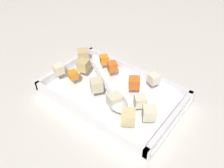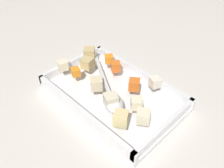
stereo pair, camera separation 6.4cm
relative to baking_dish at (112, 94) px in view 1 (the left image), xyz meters
The scene contains 16 objects.
ground_plane 0.02m from the baking_dish, 70.16° to the left, with size 4.00×4.00×0.00m, color beige.
baking_dish is the anchor object (origin of this frame).
carrot_chunk_center 0.09m from the baking_dish, 127.38° to the left, with size 0.03×0.03×0.03m, color orange.
carrot_chunk_under_handle 0.07m from the baking_dish, 38.02° to the left, with size 0.03×0.03×0.03m, color orange.
carrot_chunk_back_center 0.12m from the baking_dish, 161.14° to the right, with size 0.02×0.02×0.02m, color orange.
carrot_chunk_near_right 0.13m from the baking_dish, 139.91° to the left, with size 0.02×0.02×0.02m, color orange.
potato_chunk_far_right 0.14m from the baking_dish, 35.61° to the right, with size 0.03×0.03×0.03m, color #E0CC89.
potato_chunk_far_left 0.17m from the baking_dish, 162.05° to the left, with size 0.03×0.03×0.03m, color tan.
potato_chunk_mid_right 0.06m from the baking_dish, 126.99° to the right, with size 0.03×0.03×0.03m, color beige.
potato_chunk_corner_se 0.17m from the baking_dish, 163.99° to the right, with size 0.03×0.03×0.03m, color beige.
potato_chunk_heap_top 0.11m from the baking_dish, ahead, with size 0.03×0.03×0.03m, color beige.
potato_chunk_corner_nw 0.13m from the baking_dish, behind, with size 0.03×0.03×0.03m, color tan.
potato_chunk_near_spoon 0.15m from the baking_dish, 14.10° to the right, with size 0.03×0.03×0.03m, color beige.
parsnip_chunk_front_center 0.08m from the baking_dish, 46.92° to the right, with size 0.03×0.03×0.03m, color beige.
parsnip_chunk_mid_left 0.13m from the baking_dish, 47.35° to the left, with size 0.03×0.03×0.03m, color silver.
serving_spoon 0.07m from the baking_dish, 44.87° to the right, with size 0.24×0.15×0.02m.
Camera 1 is at (0.30, -0.40, 0.47)m, focal length 37.70 mm.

